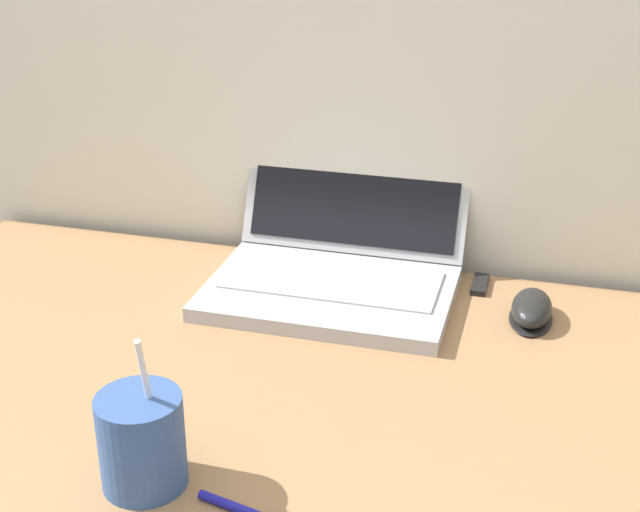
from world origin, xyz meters
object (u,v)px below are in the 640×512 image
laptop (343,240)px  usb_stick (480,284)px  computer_mouse (532,310)px  drink_cup (142,439)px

laptop → usb_stick: 0.20m
computer_mouse → usb_stick: size_ratio=1.65×
computer_mouse → usb_stick: bearing=132.7°
drink_cup → usb_stick: (0.26, 0.50, -0.05)m
drink_cup → computer_mouse: 0.54m
drink_cup → laptop: bearing=81.4°
laptop → computer_mouse: 0.27m
laptop → computer_mouse: laptop is taller
drink_cup → computer_mouse: (0.33, 0.42, -0.03)m
laptop → drink_cup: 0.48m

